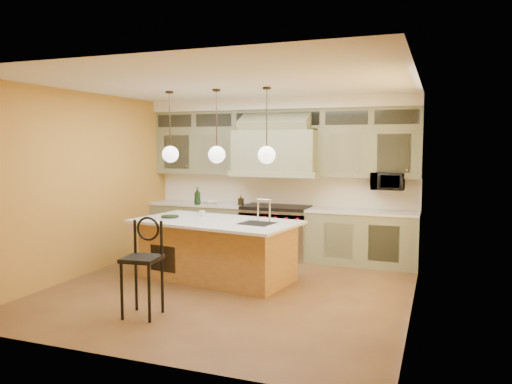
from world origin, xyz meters
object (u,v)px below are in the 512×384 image
at_px(kitchen_island, 218,249).
at_px(counter_stool, 143,260).
at_px(range, 276,231).
at_px(microwave, 388,181).

relative_size(kitchen_island, counter_stool, 2.23).
distance_m(range, counter_stool, 3.56).
bearing_deg(counter_stool, kitchen_island, 79.31).
relative_size(counter_stool, microwave, 2.20).
xyz_separation_m(range, microwave, (1.95, 0.11, 0.96)).
distance_m(range, microwave, 2.18).
height_order(kitchen_island, counter_stool, kitchen_island).
distance_m(kitchen_island, counter_stool, 1.83).
bearing_deg(microwave, range, -176.88).
xyz_separation_m(kitchen_island, microwave, (2.35, 1.80, 0.98)).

